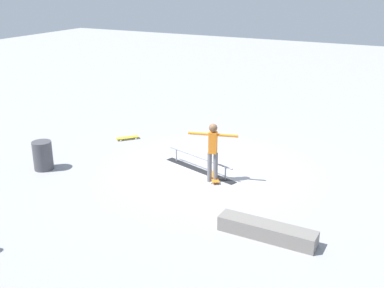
{
  "coord_description": "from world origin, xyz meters",
  "views": [
    {
      "loc": [
        -5.5,
        11.67,
        5.46
      ],
      "look_at": [
        0.18,
        0.68,
        1.0
      ],
      "focal_mm": 43.75,
      "sensor_mm": 36.0,
      "label": 1
    }
  ],
  "objects_px": {
    "skater_main": "(213,149)",
    "trash_bin": "(43,155)",
    "loose_skateboard_yellow": "(128,138)",
    "skate_ledge": "(267,231)",
    "grind_rail": "(200,165)",
    "skateboard_main": "(214,177)"
  },
  "relations": [
    {
      "from": "skate_ledge",
      "to": "loose_skateboard_yellow",
      "type": "height_order",
      "value": "skate_ledge"
    },
    {
      "from": "grind_rail",
      "to": "skateboard_main",
      "type": "relative_size",
      "value": 3.36
    },
    {
      "from": "skater_main",
      "to": "loose_skateboard_yellow",
      "type": "bearing_deg",
      "value": 140.44
    },
    {
      "from": "grind_rail",
      "to": "trash_bin",
      "type": "relative_size",
      "value": 3.03
    },
    {
      "from": "skateboard_main",
      "to": "trash_bin",
      "type": "distance_m",
      "value": 5.13
    },
    {
      "from": "skate_ledge",
      "to": "trash_bin",
      "type": "xyz_separation_m",
      "value": [
        7.2,
        -0.68,
        0.26
      ]
    },
    {
      "from": "grind_rail",
      "to": "skate_ledge",
      "type": "bearing_deg",
      "value": 155.41
    },
    {
      "from": "skater_main",
      "to": "trash_bin",
      "type": "xyz_separation_m",
      "value": [
        4.86,
        1.5,
        -0.56
      ]
    },
    {
      "from": "skateboard_main",
      "to": "loose_skateboard_yellow",
      "type": "height_order",
      "value": "same"
    },
    {
      "from": "grind_rail",
      "to": "skate_ledge",
      "type": "height_order",
      "value": "grind_rail"
    },
    {
      "from": "loose_skateboard_yellow",
      "to": "skater_main",
      "type": "bearing_deg",
      "value": -72.66
    },
    {
      "from": "skateboard_main",
      "to": "trash_bin",
      "type": "relative_size",
      "value": 0.9
    },
    {
      "from": "skate_ledge",
      "to": "grind_rail",
      "type": "bearing_deg",
      "value": -42.16
    },
    {
      "from": "grind_rail",
      "to": "trash_bin",
      "type": "bearing_deg",
      "value": 43.42
    },
    {
      "from": "skate_ledge",
      "to": "skateboard_main",
      "type": "bearing_deg",
      "value": -44.69
    },
    {
      "from": "skate_ledge",
      "to": "skateboard_main",
      "type": "height_order",
      "value": "skate_ledge"
    },
    {
      "from": "skateboard_main",
      "to": "grind_rail",
      "type": "bearing_deg",
      "value": -153.57
    },
    {
      "from": "skater_main",
      "to": "skateboard_main",
      "type": "relative_size",
      "value": 2.18
    },
    {
      "from": "skater_main",
      "to": "trash_bin",
      "type": "bearing_deg",
      "value": -178.32
    },
    {
      "from": "skater_main",
      "to": "loose_skateboard_yellow",
      "type": "xyz_separation_m",
      "value": [
        4.18,
        -1.87,
        -0.92
      ]
    },
    {
      "from": "grind_rail",
      "to": "trash_bin",
      "type": "height_order",
      "value": "trash_bin"
    },
    {
      "from": "loose_skateboard_yellow",
      "to": "trash_bin",
      "type": "relative_size",
      "value": 0.84
    }
  ]
}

